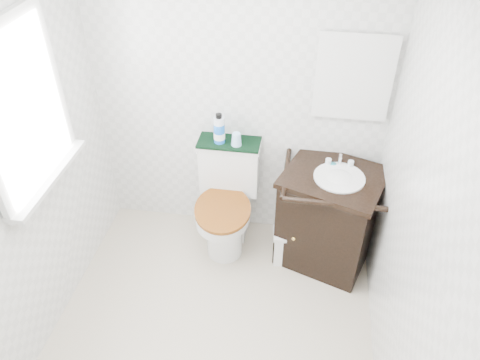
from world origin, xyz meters
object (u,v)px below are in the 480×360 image
(trash_bin, at_px, (286,246))
(mouthwash_bottle, at_px, (219,129))
(vanity, at_px, (329,216))
(cup, at_px, (236,139))
(toilet, at_px, (227,204))

(trash_bin, bearing_deg, mouthwash_bottle, 154.36)
(vanity, relative_size, mouthwash_bottle, 3.85)
(cup, bearing_deg, vanity, -11.43)
(toilet, relative_size, vanity, 0.97)
(toilet, height_order, cup, cup)
(vanity, bearing_deg, toilet, 175.74)
(toilet, distance_m, trash_bin, 0.57)
(toilet, distance_m, mouthwash_bottle, 0.64)
(toilet, xyz_separation_m, mouthwash_bottle, (-0.07, 0.11, 0.63))
(vanity, bearing_deg, trash_bin, -161.07)
(trash_bin, relative_size, mouthwash_bottle, 1.29)
(mouthwash_bottle, relative_size, cup, 2.41)
(vanity, xyz_separation_m, mouthwash_bottle, (-0.87, 0.17, 0.58))
(vanity, height_order, trash_bin, vanity)
(toilet, height_order, trash_bin, toilet)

